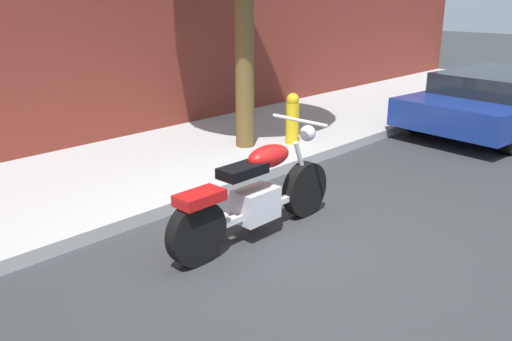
# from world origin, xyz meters

# --- Properties ---
(ground_plane) EXTENTS (60.00, 60.00, 0.00)m
(ground_plane) POSITION_xyz_m (0.00, 0.00, 0.00)
(ground_plane) COLOR #303335
(sidewalk) EXTENTS (23.72, 2.82, 0.14)m
(sidewalk) POSITION_xyz_m (0.00, 2.70, 0.07)
(sidewalk) COLOR #ADADAD
(sidewalk) RESTS_ON ground
(motorcycle) EXTENTS (2.12, 0.70, 1.10)m
(motorcycle) POSITION_xyz_m (-0.12, 0.25, 0.44)
(motorcycle) COLOR black
(motorcycle) RESTS_ON ground
(parked_car_blue) EXTENTS (4.27, 2.28, 1.03)m
(parked_car_blue) POSITION_xyz_m (6.00, 0.14, 0.55)
(parked_car_blue) COLOR black
(parked_car_blue) RESTS_ON ground
(fire_hydrant) EXTENTS (0.20, 0.20, 0.91)m
(fire_hydrant) POSITION_xyz_m (2.42, 1.92, 0.46)
(fire_hydrant) COLOR gold
(fire_hydrant) RESTS_ON ground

